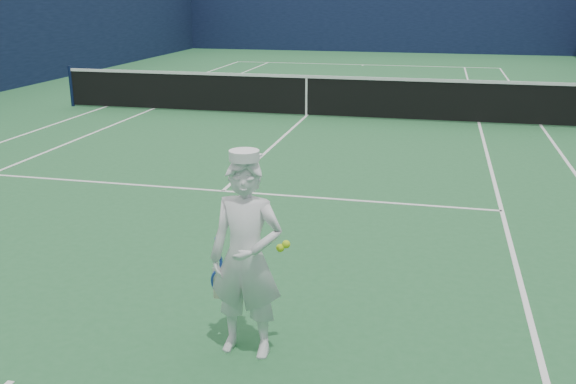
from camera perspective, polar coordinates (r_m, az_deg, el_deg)
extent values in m
plane|color=#256335|center=(15.94, 1.63, 6.75)|extent=(80.00, 80.00, 0.00)
cube|color=white|center=(27.57, 6.70, 11.17)|extent=(11.03, 0.06, 0.01)
cube|color=white|center=(17.85, -16.04, 7.25)|extent=(0.06, 23.83, 0.01)
cube|color=white|center=(15.81, 21.60, 5.46)|extent=(0.06, 23.83, 0.01)
cube|color=white|center=(17.23, -12.01, 7.20)|extent=(0.06, 23.77, 0.01)
cube|color=white|center=(15.66, 16.62, 5.86)|extent=(0.06, 23.77, 0.01)
cube|color=white|center=(22.17, 5.01, 9.72)|extent=(8.23, 0.06, 0.01)
cube|color=white|center=(9.93, -5.82, 0.08)|extent=(8.23, 0.06, 0.01)
cube|color=white|center=(15.94, 1.63, 6.77)|extent=(0.06, 12.80, 0.01)
cube|color=white|center=(27.42, 6.66, 11.14)|extent=(0.06, 0.30, 0.01)
cube|color=#0F1737|center=(33.51, 8.10, 15.63)|extent=(20.12, 0.12, 4.00)
cylinder|color=#141E4C|center=(18.22, -18.71, 8.90)|extent=(0.09, 0.09, 1.07)
cube|color=black|center=(15.86, 1.65, 8.53)|extent=(12.79, 0.02, 0.92)
cube|color=white|center=(15.79, 1.66, 10.22)|extent=(12.79, 0.04, 0.07)
cube|color=white|center=(15.86, 1.65, 8.42)|extent=(0.05, 0.03, 0.94)
imported|color=white|center=(5.29, -3.72, -5.94)|extent=(0.64, 0.44, 1.70)
cylinder|color=white|center=(5.01, -3.92, 3.26)|extent=(0.24, 0.24, 0.08)
cube|color=white|center=(5.13, -3.42, 3.28)|extent=(0.18, 0.11, 0.02)
cylinder|color=navy|center=(5.44, -6.23, -5.03)|extent=(0.04, 0.09, 0.22)
cube|color=#223EB8|center=(5.56, -5.97, -6.51)|extent=(0.02, 0.02, 0.14)
torus|color=#223EB8|center=(5.70, -5.65, -8.16)|extent=(0.30, 0.11, 0.29)
cube|color=beige|center=(5.70, -5.65, -8.16)|extent=(0.22, 0.02, 0.30)
sphere|color=#C2EA1A|center=(5.27, -0.70, -4.99)|extent=(0.07, 0.07, 0.07)
sphere|color=#C2EA1A|center=(5.26, -0.17, -4.66)|extent=(0.07, 0.07, 0.07)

